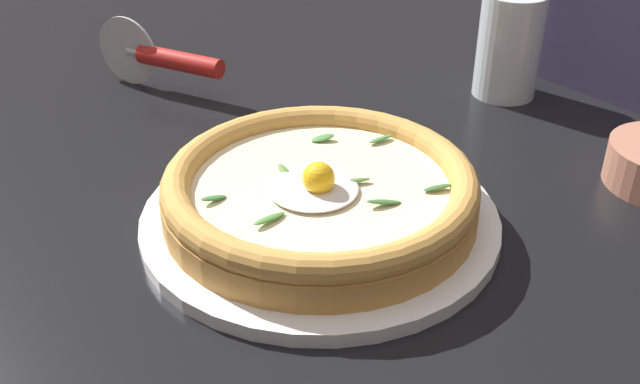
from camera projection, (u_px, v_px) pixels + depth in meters
name	position (u px, v px, depth m)	size (l,w,h in m)	color
ground_plane	(358.00, 246.00, 0.62)	(2.40, 2.40, 0.03)	black
pizza_plate	(320.00, 219.00, 0.62)	(0.30, 0.30, 0.01)	white
pizza	(320.00, 191.00, 0.60)	(0.26, 0.26, 0.05)	gold
pizza_cutter	(165.00, 58.00, 0.83)	(0.16, 0.08, 0.08)	silver
drinking_glass	(508.00, 53.00, 0.82)	(0.07, 0.07, 0.12)	silver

